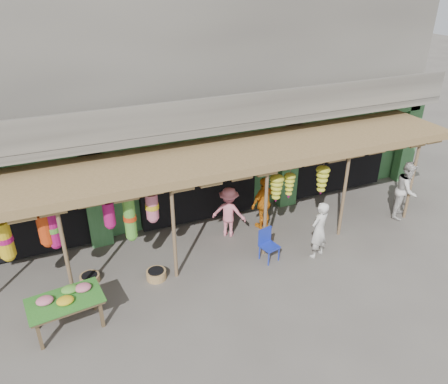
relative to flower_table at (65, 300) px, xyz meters
name	(u,v)px	position (x,y,z in m)	size (l,w,h in m)	color
ground	(227,258)	(4.18, 0.99, -0.74)	(80.00, 80.00, 0.00)	#514C47
building	(169,92)	(4.18, 5.85, 2.62)	(16.40, 6.80, 7.00)	gray
awning	(210,161)	(4.03, 1.79, 1.83)	(14.00, 2.70, 2.79)	brown
flower_table	(65,300)	(0.00, 0.00, 0.00)	(1.64, 1.08, 0.92)	#4F3E28
blue_chair	(267,243)	(5.16, 0.55, -0.24)	(0.52, 0.52, 0.90)	#192DA7
basket_mid	(90,278)	(0.61, 1.42, -0.65)	(0.49, 0.49, 0.19)	olive
basket_right	(156,275)	(2.18, 0.89, -0.63)	(0.51, 0.51, 0.23)	olive
person_front	(319,230)	(6.47, 0.14, 0.07)	(0.60, 0.39, 1.64)	silver
person_right	(407,190)	(10.18, 0.90, 0.17)	(0.89, 0.69, 1.83)	beige
person_vendor	(264,203)	(5.82, 2.05, 0.07)	(0.96, 0.40, 1.63)	orange
person_shopper	(229,212)	(4.68, 2.03, 0.02)	(0.99, 0.57, 1.53)	pink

